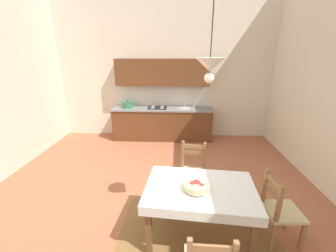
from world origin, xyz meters
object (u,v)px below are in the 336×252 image
(dining_table, at_px, (200,196))
(dining_chair_window_side, at_px, (280,211))
(dining_chair_kitchen_side, at_px, (192,172))
(fruit_bowl, at_px, (197,186))
(pendant_lamp, at_px, (210,66))
(kitchen_cabinetry, at_px, (162,109))

(dining_table, relative_size, dining_chair_window_side, 1.53)
(dining_chair_kitchen_side, height_order, fruit_bowl, dining_chair_kitchen_side)
(fruit_bowl, relative_size, pendant_lamp, 0.37)
(dining_chair_kitchen_side, relative_size, fruit_bowl, 3.10)
(kitchen_cabinetry, distance_m, dining_table, 3.56)
(dining_chair_kitchen_side, bearing_deg, dining_table, -87.85)
(dining_table, relative_size, dining_chair_kitchen_side, 1.53)
(dining_table, bearing_deg, dining_chair_window_side, -0.27)
(kitchen_cabinetry, distance_m, fruit_bowl, 3.61)
(kitchen_cabinetry, bearing_deg, dining_chair_kitchen_side, -75.25)
(kitchen_cabinetry, bearing_deg, fruit_bowl, -79.36)
(kitchen_cabinetry, distance_m, dining_chair_window_side, 3.91)
(dining_table, distance_m, dining_chair_kitchen_side, 0.88)
(dining_chair_window_side, bearing_deg, dining_chair_kitchen_side, 140.05)
(dining_table, xyz_separation_m, fruit_bowl, (-0.05, -0.07, 0.19))
(dining_chair_kitchen_side, distance_m, pendant_lamp, 1.91)
(dining_table, distance_m, pendant_lamp, 1.58)
(kitchen_cabinetry, xyz_separation_m, pendant_lamp, (0.76, -3.38, 1.34))
(dining_chair_kitchen_side, bearing_deg, kitchen_cabinetry, 104.75)
(pendant_lamp, bearing_deg, dining_chair_window_side, -5.90)
(kitchen_cabinetry, xyz_separation_m, fruit_bowl, (0.67, -3.55, -0.04))
(dining_chair_kitchen_side, bearing_deg, dining_chair_window_side, -39.95)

